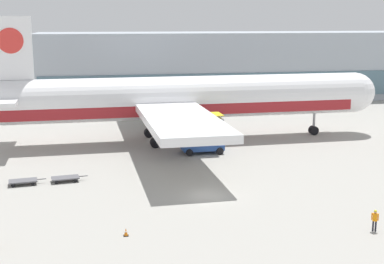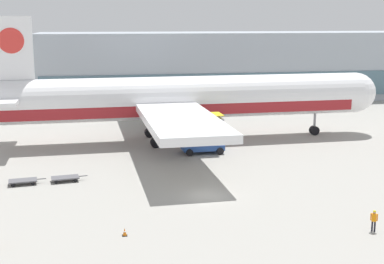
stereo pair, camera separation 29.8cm
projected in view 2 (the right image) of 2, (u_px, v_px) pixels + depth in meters
ground_plane at (208, 196)px, 51.19m from camera, size 400.00×400.00×0.00m
terminal_building at (254, 65)px, 114.58m from camera, size 90.00×18.20×14.00m
airplane_main at (176, 100)px, 73.06m from camera, size 58.09×48.21×17.00m
scissor_lift_loader at (202, 138)px, 67.46m from camera, size 5.29×3.50×4.94m
baggage_dolly_lead at (23, 181)px, 54.58m from camera, size 3.77×1.86×0.48m
baggage_dolly_second at (65, 178)px, 55.62m from camera, size 3.77×1.86×0.48m
ground_crew_near at (374, 219)px, 42.27m from camera, size 0.50×0.38×1.79m
traffic_cone_near at (125, 232)px, 41.58m from camera, size 0.40×0.40×0.62m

